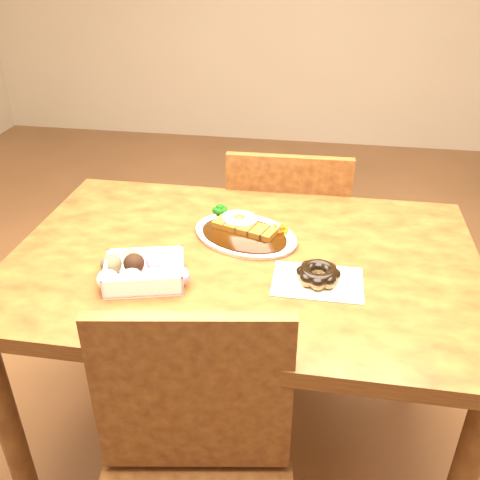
% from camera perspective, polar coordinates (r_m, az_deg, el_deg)
% --- Properties ---
extents(ground, '(6.00, 6.00, 0.00)m').
position_cam_1_polar(ground, '(1.88, 0.29, -21.47)').
color(ground, brown).
rests_on(ground, ground).
extents(table, '(1.20, 0.80, 0.75)m').
position_cam_1_polar(table, '(1.43, 0.36, -5.06)').
color(table, '#4A1F0E').
rests_on(table, ground).
extents(chair_far, '(0.43, 0.43, 0.87)m').
position_cam_1_polar(chair_far, '(1.96, 5.02, -0.49)').
color(chair_far, '#4A1F0E').
rests_on(chair_far, ground).
extents(katsu_curry_plate, '(0.35, 0.31, 0.06)m').
position_cam_1_polar(katsu_curry_plate, '(1.45, 0.48, 0.90)').
color(katsu_curry_plate, white).
rests_on(katsu_curry_plate, table).
extents(donut_box, '(0.23, 0.18, 0.05)m').
position_cam_1_polar(donut_box, '(1.29, -10.36, -3.33)').
color(donut_box, white).
rests_on(donut_box, table).
extents(pon_de_ring, '(0.21, 0.15, 0.04)m').
position_cam_1_polar(pon_de_ring, '(1.28, 8.34, -3.68)').
color(pon_de_ring, silver).
rests_on(pon_de_ring, table).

